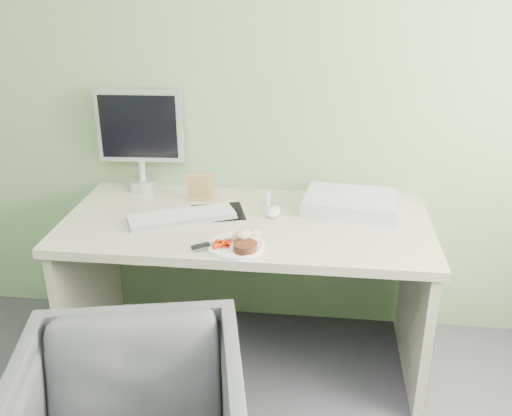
# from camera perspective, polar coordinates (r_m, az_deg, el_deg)

# --- Properties ---
(wall_back) EXTENTS (3.50, 0.00, 3.50)m
(wall_back) POSITION_cam_1_polar(r_m,az_deg,el_deg) (2.67, -0.00, 14.41)
(wall_back) COLOR gray
(wall_back) RESTS_ON floor
(desk) EXTENTS (1.60, 0.75, 0.73)m
(desk) POSITION_cam_1_polar(r_m,az_deg,el_deg) (2.57, -0.95, -4.92)
(desk) COLOR beige
(desk) RESTS_ON floor
(plate) EXTENTS (0.23, 0.23, 0.01)m
(plate) POSITION_cam_1_polar(r_m,az_deg,el_deg) (2.26, -2.02, -3.81)
(plate) COLOR white
(plate) RESTS_ON desk
(steak) EXTENTS (0.12, 0.12, 0.03)m
(steak) POSITION_cam_1_polar(r_m,az_deg,el_deg) (2.20, -1.08, -3.93)
(steak) COLOR black
(steak) RESTS_ON plate
(potato_pile) EXTENTS (0.13, 0.11, 0.06)m
(potato_pile) POSITION_cam_1_polar(r_m,az_deg,el_deg) (2.27, -0.97, -2.62)
(potato_pile) COLOR tan
(potato_pile) RESTS_ON plate
(carrot_heap) EXTENTS (0.05, 0.05, 0.04)m
(carrot_heap) POSITION_cam_1_polar(r_m,az_deg,el_deg) (2.23, -3.41, -3.50)
(carrot_heap) COLOR red
(carrot_heap) RESTS_ON plate
(steak_knife) EXTENTS (0.17, 0.13, 0.01)m
(steak_knife) POSITION_cam_1_polar(r_m,az_deg,el_deg) (2.24, -4.85, -3.64)
(steak_knife) COLOR silver
(steak_knife) RESTS_ON plate
(mousepad) EXTENTS (0.28, 0.26, 0.00)m
(mousepad) POSITION_cam_1_polar(r_m,az_deg,el_deg) (2.57, -3.82, -0.44)
(mousepad) COLOR black
(mousepad) RESTS_ON desk
(keyboard) EXTENTS (0.47, 0.32, 0.02)m
(keyboard) POSITION_cam_1_polar(r_m,az_deg,el_deg) (2.51, -7.43, -0.82)
(keyboard) COLOR white
(keyboard) RESTS_ON desk
(computer_mouse) EXTENTS (0.08, 0.12, 0.04)m
(computer_mouse) POSITION_cam_1_polar(r_m,az_deg,el_deg) (2.53, 1.74, -0.35)
(computer_mouse) COLOR white
(computer_mouse) RESTS_ON desk
(photo_frame) EXTENTS (0.11, 0.03, 0.14)m
(photo_frame) POSITION_cam_1_polar(r_m,az_deg,el_deg) (2.67, -5.63, 2.11)
(photo_frame) COLOR #9B7748
(photo_frame) RESTS_ON desk
(eyedrop_bottle) EXTENTS (0.03, 0.03, 0.08)m
(eyedrop_bottle) POSITION_cam_1_polar(r_m,az_deg,el_deg) (2.62, 1.16, 0.95)
(eyedrop_bottle) COLOR white
(eyedrop_bottle) RESTS_ON desk
(scanner) EXTENTS (0.45, 0.33, 0.06)m
(scanner) POSITION_cam_1_polar(r_m,az_deg,el_deg) (2.61, 9.40, 0.45)
(scanner) COLOR #A3A4AA
(scanner) RESTS_ON desk
(monitor) EXTENTS (0.41, 0.13, 0.49)m
(monitor) POSITION_cam_1_polar(r_m,az_deg,el_deg) (2.80, -11.50, 7.20)
(monitor) COLOR silver
(monitor) RESTS_ON desk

